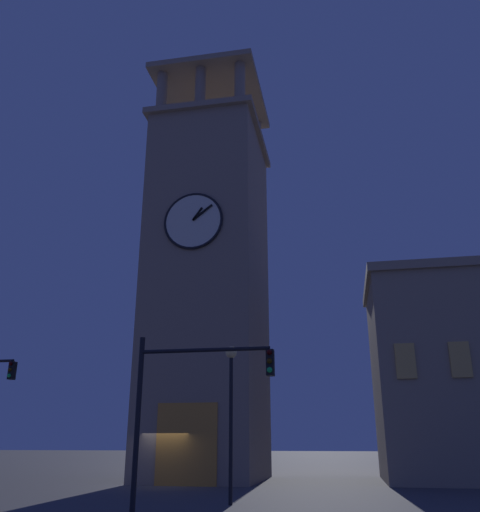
{
  "coord_description": "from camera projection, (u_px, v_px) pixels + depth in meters",
  "views": [
    {
      "loc": [
        -9.22,
        27.74,
        2.11
      ],
      "look_at": [
        -3.15,
        -3.85,
        13.36
      ],
      "focal_mm": 37.24,
      "sensor_mm": 36.0,
      "label": 1
    }
  ],
  "objects": [
    {
      "name": "traffic_signal_near",
      "position": [
        185.0,
        392.0,
        15.48
      ],
      "size": [
        4.13,
        0.41,
        5.12
      ],
      "color": "black",
      "rests_on": "ground_plane"
    },
    {
      "name": "clocktower",
      "position": [
        209.0,
        284.0,
        33.83
      ],
      "size": [
        7.08,
        8.71,
        28.77
      ],
      "color": "gray",
      "rests_on": "ground_plane"
    },
    {
      "name": "ground_plane",
      "position": [
        164.0,
        486.0,
        26.66
      ],
      "size": [
        200.0,
        200.0,
        0.0
      ],
      "primitive_type": "plane",
      "color": "#424247"
    },
    {
      "name": "street_lamp",
      "position": [
        231.0,
        393.0,
        19.77
      ],
      "size": [
        0.44,
        0.44,
        5.54
      ],
      "color": "black",
      "rests_on": "ground_plane"
    }
  ]
}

